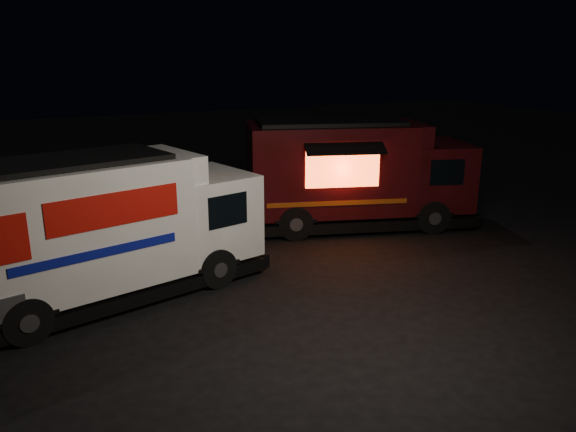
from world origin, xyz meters
The scene contains 3 objects.
ground centered at (0.00, 0.00, 0.00)m, with size 80.00×80.00×0.00m, color black.
white_truck centered at (-4.40, 1.54, 1.60)m, with size 7.06×2.41×3.20m, color white, non-canonical shape.
red_truck centered at (3.41, 3.58, 1.66)m, with size 7.13×2.62×3.32m, color #360911, non-canonical shape.
Camera 1 is at (-6.17, -10.59, 5.25)m, focal length 35.00 mm.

